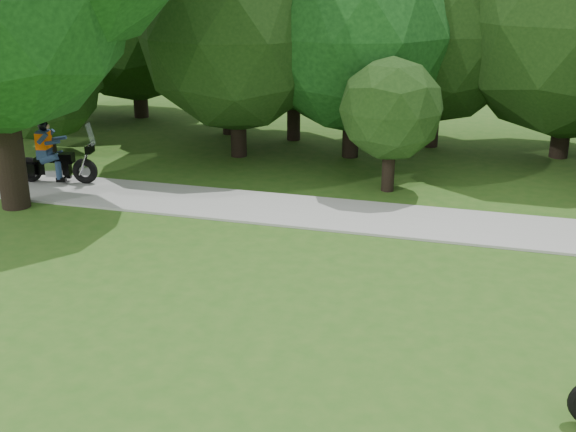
# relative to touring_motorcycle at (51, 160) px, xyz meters

# --- Properties ---
(walkway) EXTENTS (60.00, 2.20, 0.06)m
(walkway) POSITION_rel_touring_motorcycle_xyz_m (10.66, -0.36, -0.64)
(walkway) COLOR #A8A8A3
(walkway) RESTS_ON ground
(tree_line) EXTENTS (40.12, 11.93, 7.90)m
(tree_line) POSITION_rel_touring_motorcycle_xyz_m (12.02, 6.36, 3.07)
(tree_line) COLOR black
(tree_line) RESTS_ON ground
(touring_motorcycle) EXTENTS (2.21, 0.92, 1.69)m
(touring_motorcycle) POSITION_rel_touring_motorcycle_xyz_m (0.00, 0.00, 0.00)
(touring_motorcycle) COLOR black
(touring_motorcycle) RESTS_ON walkway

